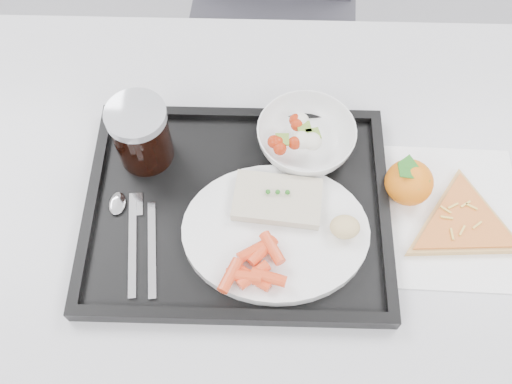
% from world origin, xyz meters
% --- Properties ---
extents(room, '(6.04, 7.04, 2.84)m').
position_xyz_m(room, '(0.00, 0.00, 1.40)').
color(room, slate).
rests_on(room, ground).
extents(table, '(1.20, 0.80, 0.75)m').
position_xyz_m(table, '(0.00, 0.30, 0.68)').
color(table, silver).
rests_on(table, ground).
extents(chair, '(0.45, 0.45, 0.93)m').
position_xyz_m(chair, '(-0.00, 0.97, 0.54)').
color(chair, '#333239').
rests_on(chair, ground).
extents(tray, '(0.45, 0.35, 0.03)m').
position_xyz_m(tray, '(-0.05, 0.30, 0.76)').
color(tray, black).
rests_on(tray, table).
extents(dinner_plate, '(0.27, 0.27, 0.02)m').
position_xyz_m(dinner_plate, '(0.01, 0.26, 0.77)').
color(dinner_plate, white).
rests_on(dinner_plate, tray).
extents(fish_fillet, '(0.13, 0.09, 0.02)m').
position_xyz_m(fish_fillet, '(0.01, 0.30, 0.79)').
color(fish_fillet, beige).
rests_on(fish_fillet, dinner_plate).
extents(bread_roll, '(0.05, 0.04, 0.03)m').
position_xyz_m(bread_roll, '(0.11, 0.26, 0.80)').
color(bread_roll, '#DCBE7A').
rests_on(bread_roll, dinner_plate).
extents(salad_bowl, '(0.15, 0.15, 0.05)m').
position_xyz_m(salad_bowl, '(0.05, 0.41, 0.79)').
color(salad_bowl, white).
rests_on(salad_bowl, tray).
extents(cola_glass, '(0.09, 0.09, 0.11)m').
position_xyz_m(cola_glass, '(-0.19, 0.39, 0.82)').
color(cola_glass, black).
rests_on(cola_glass, tray).
extents(cutlery, '(0.09, 0.17, 0.01)m').
position_xyz_m(cutlery, '(-0.20, 0.26, 0.77)').
color(cutlery, silver).
rests_on(cutlery, tray).
extents(napkin, '(0.26, 0.25, 0.00)m').
position_xyz_m(napkin, '(0.25, 0.30, 0.75)').
color(napkin, white).
rests_on(napkin, table).
extents(tangerine, '(0.09, 0.09, 0.07)m').
position_xyz_m(tangerine, '(0.21, 0.34, 0.79)').
color(tangerine, gold).
rests_on(tangerine, napkin).
extents(pizza_slice, '(0.28, 0.28, 0.02)m').
position_xyz_m(pizza_slice, '(0.29, 0.28, 0.76)').
color(pizza_slice, tan).
rests_on(pizza_slice, napkin).
extents(carrot_pile, '(0.09, 0.09, 0.03)m').
position_xyz_m(carrot_pile, '(-0.02, 0.19, 0.80)').
color(carrot_pile, '#E8461F').
rests_on(carrot_pile, dinner_plate).
extents(salad_contents, '(0.08, 0.08, 0.02)m').
position_xyz_m(salad_contents, '(0.04, 0.41, 0.80)').
color(salad_contents, '#A7260C').
rests_on(salad_contents, salad_bowl).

